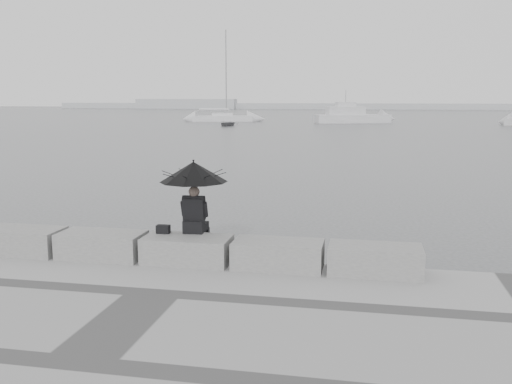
% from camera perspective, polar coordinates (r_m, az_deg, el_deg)
% --- Properties ---
extents(ground, '(360.00, 360.00, 0.00)m').
position_cam_1_polar(ground, '(11.28, -6.09, -8.87)').
color(ground, '#3F4144').
rests_on(ground, ground).
extents(stone_block_far_left, '(1.60, 0.80, 0.50)m').
position_cam_1_polar(stone_block_far_left, '(12.13, -22.39, -4.55)').
color(stone_block_far_left, slate).
rests_on(stone_block_far_left, promenade).
extents(stone_block_left, '(1.60, 0.80, 0.50)m').
position_cam_1_polar(stone_block_left, '(11.29, -15.15, -5.17)').
color(stone_block_left, slate).
rests_on(stone_block_left, promenade).
extents(stone_block_centre, '(1.60, 0.80, 0.50)m').
position_cam_1_polar(stone_block_centre, '(10.66, -6.88, -5.78)').
color(stone_block_centre, slate).
rests_on(stone_block_centre, promenade).
extents(stone_block_right, '(1.60, 0.80, 0.50)m').
position_cam_1_polar(stone_block_right, '(10.27, 2.23, -6.30)').
color(stone_block_right, slate).
rests_on(stone_block_right, promenade).
extents(stone_block_far_right, '(1.60, 0.80, 0.50)m').
position_cam_1_polar(stone_block_far_right, '(10.15, 11.81, -6.68)').
color(stone_block_far_right, slate).
rests_on(stone_block_far_right, promenade).
extents(seated_person, '(1.28, 1.28, 1.39)m').
position_cam_1_polar(seated_person, '(10.73, -6.26, 1.31)').
color(seated_person, black).
rests_on(seated_person, stone_block_centre).
extents(bag, '(0.25, 0.14, 0.16)m').
position_cam_1_polar(bag, '(10.90, -9.27, -3.69)').
color(bag, black).
rests_on(bag, stone_block_centre).
extents(distant_landmass, '(180.00, 8.00, 2.80)m').
position_cam_1_polar(distant_landmass, '(165.13, 7.36, 8.54)').
color(distant_landmass, '#AEB1B4').
rests_on(distant_landmass, ground).
extents(sailboat_left, '(8.89, 4.13, 12.90)m').
position_cam_1_polar(sailboat_left, '(82.87, -3.35, 7.42)').
color(sailboat_left, silver).
rests_on(sailboat_left, ground).
extents(motor_cruiser, '(10.42, 5.92, 4.50)m').
position_cam_1_polar(motor_cruiser, '(79.35, 9.62, 7.49)').
color(motor_cruiser, silver).
rests_on(motor_cruiser, ground).
extents(dinghy, '(3.55, 1.91, 0.57)m').
position_cam_1_polar(dinghy, '(70.10, -2.93, 6.85)').
color(dinghy, gray).
rests_on(dinghy, ground).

